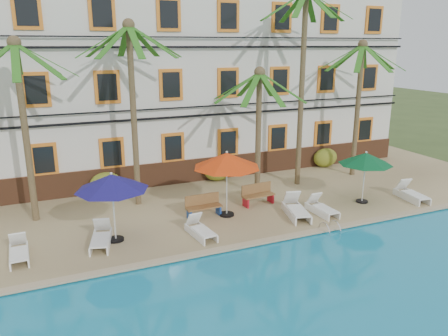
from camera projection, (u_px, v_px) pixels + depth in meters
name	position (u px, v px, depth m)	size (l,w,h in m)	color
ground	(265.00, 236.00, 16.80)	(100.00, 100.00, 0.00)	#384C23
pool_deck	(216.00, 194.00, 21.19)	(30.00, 12.00, 0.25)	tan
pool_coping	(277.00, 239.00, 15.93)	(30.00, 0.35, 0.06)	tan
hotel_building	(181.00, 77.00, 24.16)	(25.40, 6.44, 10.22)	silver
palm_a	(22.00, 105.00, 16.46)	(4.32, 4.32, 7.19)	brown
palm_b	(132.00, 89.00, 18.15)	(4.32, 4.32, 7.88)	brown
palm_c	(259.00, 112.00, 19.79)	(4.32, 4.32, 5.94)	brown
palm_d	(303.00, 64.00, 20.71)	(4.32, 4.32, 9.47)	brown
palm_e	(359.00, 89.00, 22.64)	(4.32, 4.32, 7.12)	brown
shrub_left	(106.00, 184.00, 20.55)	(1.50, 0.90, 1.10)	#2A5F1B
shrub_mid	(218.00, 170.00, 22.72)	(1.50, 0.90, 1.10)	#2A5F1B
shrub_right	(325.00, 158.00, 25.27)	(1.50, 0.90, 1.10)	#2A5F1B
umbrella_blue	(112.00, 183.00, 15.26)	(2.59, 2.59, 2.59)	black
umbrella_red	(227.00, 161.00, 17.55)	(2.77, 2.77, 2.77)	black
umbrella_green	(366.00, 159.00, 19.18)	(2.37, 2.37, 2.37)	black
lounger_a	(19.00, 252.00, 14.46)	(0.64, 1.66, 0.78)	white
lounger_b	(101.00, 237.00, 15.47)	(1.04, 1.88, 0.84)	white
lounger_c	(200.00, 230.00, 16.18)	(0.77, 1.70, 0.78)	white
lounger_d	(296.00, 209.00, 18.06)	(1.18, 2.09, 0.93)	white
lounger_e	(321.00, 208.00, 18.33)	(0.64, 1.69, 0.79)	white
lounger_f	(411.00, 194.00, 20.00)	(0.88, 1.90, 0.86)	white
bench_left	(203.00, 206.00, 17.97)	(1.51, 0.52, 0.93)	olive
bench_right	(258.00, 194.00, 19.36)	(1.54, 0.60, 0.93)	olive
pool_ladder	(330.00, 230.00, 16.71)	(0.54, 0.74, 0.74)	silver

